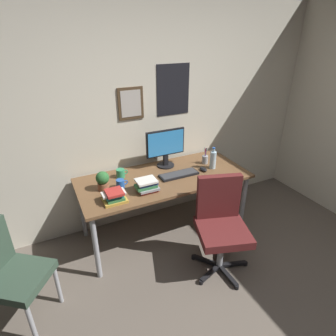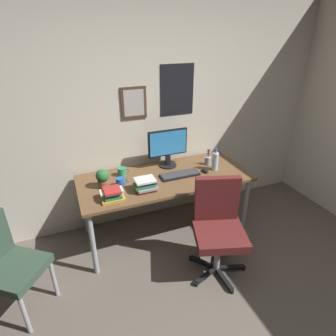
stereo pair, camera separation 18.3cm
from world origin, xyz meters
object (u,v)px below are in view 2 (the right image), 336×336
at_px(side_chair, 6,262).
at_px(potted_plant, 103,178).
at_px(computer_mouse, 205,170).
at_px(book_stack_left, 112,194).
at_px(coffee_mug_near, 122,172).
at_px(keyboard, 180,175).
at_px(water_bottle, 215,161).
at_px(book_stack_right, 146,185).
at_px(coffee_mug_far, 120,182).
at_px(office_chair, 218,223).
at_px(monitor, 168,147).
at_px(pen_cup, 208,160).

height_order(side_chair, potted_plant, potted_plant).
xyz_separation_m(computer_mouse, book_stack_left, (-1.07, -0.17, 0.03)).
relative_size(coffee_mug_near, book_stack_left, 0.59).
height_order(coffee_mug_near, book_stack_left, book_stack_left).
xyz_separation_m(keyboard, book_stack_left, (-0.77, -0.19, 0.04)).
xyz_separation_m(water_bottle, book_stack_left, (-1.20, -0.18, -0.05)).
bearing_deg(water_bottle, book_stack_right, -170.64).
relative_size(keyboard, coffee_mug_far, 3.59).
relative_size(side_chair, coffee_mug_near, 6.87).
relative_size(office_chair, potted_plant, 4.87).
distance_m(computer_mouse, water_bottle, 0.16).
bearing_deg(side_chair, coffee_mug_near, 30.74).
relative_size(monitor, potted_plant, 2.36).
bearing_deg(book_stack_right, coffee_mug_near, 110.69).
xyz_separation_m(side_chair, keyboard, (1.69, 0.43, 0.25)).
bearing_deg(side_chair, monitor, 23.05).
bearing_deg(pen_cup, monitor, 162.20).
bearing_deg(potted_plant, water_bottle, -3.18).
distance_m(water_bottle, book_stack_right, 0.87).
xyz_separation_m(monitor, pen_cup, (0.45, -0.14, -0.19)).
bearing_deg(water_bottle, side_chair, -168.79).
xyz_separation_m(office_chair, pen_cup, (0.31, 0.78, 0.26)).
height_order(pen_cup, book_stack_left, pen_cup).
xyz_separation_m(monitor, potted_plant, (-0.78, -0.22, -0.14)).
bearing_deg(potted_plant, keyboard, -4.40).
distance_m(coffee_mug_near, coffee_mug_far, 0.23).
relative_size(side_chair, potted_plant, 4.49).
xyz_separation_m(monitor, water_bottle, (0.46, -0.29, -0.13)).
height_order(coffee_mug_near, book_stack_right, book_stack_right).
bearing_deg(potted_plant, monitor, 15.67).
bearing_deg(computer_mouse, pen_cup, 52.66).
xyz_separation_m(side_chair, coffee_mug_near, (1.12, 0.66, 0.28)).
height_order(office_chair, keyboard, office_chair).
bearing_deg(water_bottle, pen_cup, 93.79).
height_order(side_chair, coffee_mug_near, side_chair).
bearing_deg(coffee_mug_far, office_chair, -41.12).
xyz_separation_m(book_stack_left, book_stack_right, (0.34, 0.04, 0.01)).
xyz_separation_m(office_chair, side_chair, (-1.81, 0.22, -0.03)).
height_order(pen_cup, book_stack_right, pen_cup).
height_order(computer_mouse, coffee_mug_near, coffee_mug_near).
height_order(keyboard, potted_plant, potted_plant).
bearing_deg(side_chair, office_chair, -6.84).
bearing_deg(keyboard, computer_mouse, -3.45).
bearing_deg(book_stack_right, computer_mouse, 10.10).
height_order(coffee_mug_far, potted_plant, potted_plant).
relative_size(office_chair, book_stack_right, 4.34).
bearing_deg(water_bottle, keyboard, 179.14).
distance_m(monitor, pen_cup, 0.50).
height_order(keyboard, computer_mouse, computer_mouse).
distance_m(monitor, book_stack_right, 0.62).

